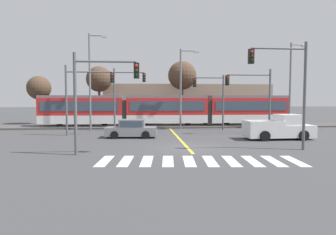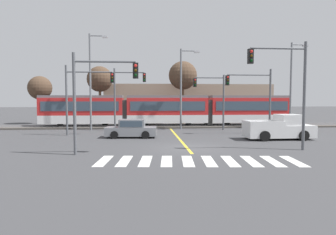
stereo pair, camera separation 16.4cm
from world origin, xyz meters
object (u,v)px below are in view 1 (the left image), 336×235
Objects in this scene: traffic_light_mid_left at (83,90)px; street_lamp_west at (91,77)px; traffic_light_far_left at (125,90)px; bare_tree_west at (99,79)px; traffic_light_mid_right at (254,91)px; street_lamp_east at (292,81)px; bare_tree_far_west at (39,88)px; sedan_crossing at (131,129)px; traffic_light_far_right at (213,93)px; bare_tree_east at (182,76)px; street_lamp_centre at (182,84)px; pickup_truck at (280,129)px; light_rail_tram at (167,109)px; traffic_light_near_left at (98,88)px; traffic_light_near_right at (287,79)px.

traffic_light_mid_left is 0.63× the size of street_lamp_west.
bare_tree_west is at bearing 113.24° from traffic_light_far_left.
traffic_light_mid_right is 7.02m from street_lamp_east.
sedan_crossing is at bearing -49.74° from bare_tree_far_west.
sedan_crossing is 6.62m from traffic_light_far_left.
traffic_light_mid_right is 4.87m from traffic_light_far_right.
traffic_light_far_right is at bearing 15.59° from traffic_light_mid_left.
traffic_light_mid_left is at bearing -57.75° from bare_tree_far_west.
sedan_crossing is at bearing -172.60° from traffic_light_mid_right.
bare_tree_east is at bearing -4.54° from bare_tree_west.
street_lamp_east is at bearing -0.23° from traffic_light_far_left.
street_lamp_centre is (9.43, 4.55, 0.74)m from traffic_light_mid_left.
pickup_truck is at bearing -13.57° from traffic_light_mid_left.
bare_tree_east is (-5.85, 15.65, 5.36)m from pickup_truck.
bare_tree_west reaches higher than traffic_light_far_right.
traffic_light_mid_left is at bearing 166.43° from pickup_truck.
street_lamp_centre is at bearing 7.77° from traffic_light_far_left.
sedan_crossing is 0.47× the size of street_lamp_east.
street_lamp_centre is 11.57m from street_lamp_east.
traffic_light_mid_left reaches higher than light_rail_tram.
street_lamp_east reaches higher than traffic_light_far_left.
traffic_light_near_left is (2.68, -9.42, -0.19)m from traffic_light_mid_left.
sedan_crossing is 0.70× the size of traffic_light_mid_left.
sedan_crossing is 8.96m from street_lamp_west.
pickup_truck is 14.92m from traffic_light_near_left.
street_lamp_east is at bearing 57.87° from pickup_truck.
sedan_crossing is 18.11m from street_lamp_east.
traffic_light_far_right is at bearing -1.64° from traffic_light_far_left.
bare_tree_far_west is at bearing 130.26° from sedan_crossing.
street_lamp_east reaches higher than traffic_light_far_right.
traffic_light_near_left is (-12.70, -9.00, -0.06)m from traffic_light_mid_right.
light_rail_tram is 13.79m from street_lamp_east.
bare_tree_east reaches higher than traffic_light_near_right.
bare_tree_east is (7.68, 21.16, 2.35)m from traffic_light_near_left.
traffic_light_near_left is (-0.76, -13.15, -0.28)m from traffic_light_far_left.
traffic_light_mid_left is 0.68× the size of street_lamp_east.
traffic_light_mid_right is 0.96× the size of traffic_light_mid_left.
light_rail_tram is 4.53× the size of traffic_light_mid_left.
traffic_light_far_left is at bearing -37.80° from bare_tree_far_west.
traffic_light_near_left is (-11.55, -0.55, -0.59)m from traffic_light_near_right.
traffic_light_mid_right is 1.04× the size of traffic_light_far_right.
bare_tree_far_west is 18.36m from bare_tree_east.
traffic_light_near_left is 0.96× the size of bare_tree_far_west.
traffic_light_far_right is 0.67× the size of street_lamp_centre.
pickup_truck is at bearing -34.29° from bare_tree_far_west.
street_lamp_east is at bearing -4.40° from street_lamp_centre.
traffic_light_near_right is (1.77, -12.35, 0.65)m from traffic_light_far_right.
light_rail_tram is 10.62m from bare_tree_west.
traffic_light_far_right is 8.86m from bare_tree_east.
bare_tree_east is (10.73, -0.85, 0.47)m from bare_tree_west.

